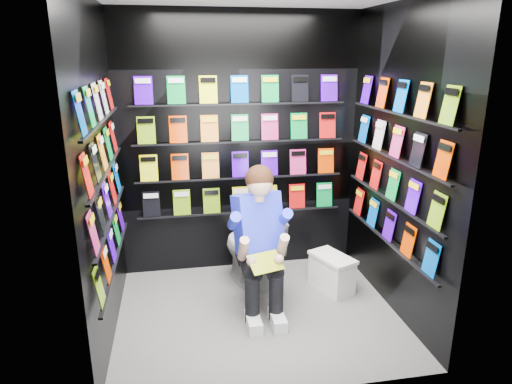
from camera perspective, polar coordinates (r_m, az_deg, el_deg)
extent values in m
plane|color=slate|center=(4.14, 0.21, -14.98)|extent=(2.40, 2.40, 0.00)
cube|color=black|center=(4.59, -2.05, 5.76)|extent=(2.40, 0.04, 2.60)
cube|color=black|center=(2.69, 4.12, -2.41)|extent=(2.40, 0.04, 2.60)
cube|color=black|center=(3.61, -18.84, 1.77)|extent=(0.04, 2.00, 2.60)
cube|color=black|center=(4.02, 17.35, 3.37)|extent=(0.04, 2.00, 2.60)
imported|color=silver|center=(4.45, -0.70, -7.24)|extent=(0.62, 0.84, 0.73)
cube|color=silver|center=(4.50, 9.44, -10.09)|extent=(0.38, 0.48, 0.32)
cube|color=silver|center=(4.43, 9.55, -8.07)|extent=(0.40, 0.51, 0.03)
cube|color=green|center=(3.71, 1.20, -8.79)|extent=(0.31, 0.23, 0.12)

